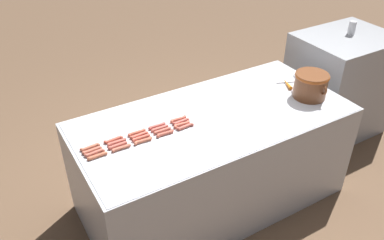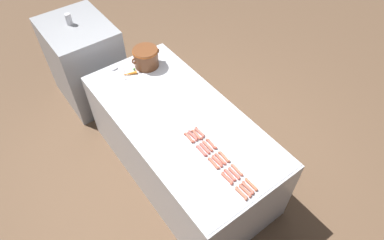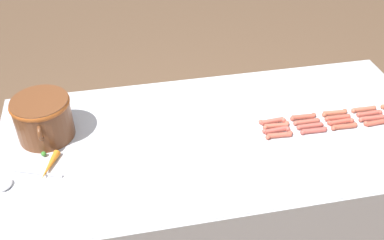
{
  "view_description": "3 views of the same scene",
  "coord_description": "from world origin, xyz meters",
  "px_view_note": "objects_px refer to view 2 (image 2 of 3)",
  "views": [
    {
      "loc": [
        2.07,
        -1.41,
        2.47
      ],
      "look_at": [
        0.03,
        -0.21,
        0.89
      ],
      "focal_mm": 37.81,
      "sensor_mm": 36.0,
      "label": 1
    },
    {
      "loc": [
        -1.11,
        -1.67,
        3.05
      ],
      "look_at": [
        0.04,
        -0.14,
        0.89
      ],
      "focal_mm": 30.8,
      "sensor_mm": 36.0,
      "label": 2
    },
    {
      "loc": [
        -1.55,
        0.45,
        2.18
      ],
      "look_at": [
        -0.0,
        0.14,
        0.94
      ],
      "focal_mm": 41.62,
      "sensor_mm": 36.0,
      "label": 3
    }
  ],
  "objects_px": {
    "hot_dog_4": "(189,138)",
    "hot_dog_15": "(251,184)",
    "hot_dog_8": "(205,148)",
    "hot_dog_13": "(208,146)",
    "hot_dog_16": "(237,170)",
    "hot_dog_11": "(234,173)",
    "hot_dog_2": "(214,163)",
    "hot_dog_14": "(197,135)",
    "hot_dog_1": "(227,178)",
    "hot_dog_3": "(201,151)",
    "hot_dog_9": "(193,136)",
    "hot_dog_19": "(200,132)",
    "bean_pot": "(146,57)",
    "carrot": "(129,73)",
    "hot_dog_17": "(224,157)",
    "soda_can": "(69,19)",
    "hot_dog_5": "(245,191)",
    "hot_dog_6": "(230,175)",
    "back_cabinet": "(86,62)",
    "hot_dog_0": "(241,193)",
    "hot_dog_10": "(248,188)",
    "serving_spoon": "(118,70)",
    "hot_dog_7": "(217,161)",
    "hot_dog_12": "(220,159)",
    "hot_dog_18": "(211,144)"
  },
  "relations": [
    {
      "from": "hot_dog_4",
      "to": "hot_dog_15",
      "type": "xyz_separation_m",
      "value": [
        0.11,
        -0.65,
        0.0
      ]
    },
    {
      "from": "hot_dog_8",
      "to": "hot_dog_15",
      "type": "bearing_deg",
      "value": -81.37
    },
    {
      "from": "hot_dog_8",
      "to": "hot_dog_13",
      "type": "bearing_deg",
      "value": 5.65
    },
    {
      "from": "hot_dog_16",
      "to": "hot_dog_11",
      "type": "bearing_deg",
      "value": -165.05
    },
    {
      "from": "hot_dog_2",
      "to": "hot_dog_14",
      "type": "height_order",
      "value": "same"
    },
    {
      "from": "hot_dog_1",
      "to": "hot_dog_3",
      "type": "height_order",
      "value": "same"
    },
    {
      "from": "hot_dog_8",
      "to": "hot_dog_9",
      "type": "bearing_deg",
      "value": 89.3
    },
    {
      "from": "hot_dog_19",
      "to": "bean_pot",
      "type": "xyz_separation_m",
      "value": [
        0.12,
        1.06,
        0.1
      ]
    },
    {
      "from": "hot_dog_11",
      "to": "carrot",
      "type": "distance_m",
      "value": 1.54
    },
    {
      "from": "hot_dog_17",
      "to": "hot_dog_19",
      "type": "xyz_separation_m",
      "value": [
        -0.0,
        0.33,
        0.0
      ]
    },
    {
      "from": "hot_dog_15",
      "to": "hot_dog_17",
      "type": "bearing_deg",
      "value": 89.85
    },
    {
      "from": "hot_dog_3",
      "to": "hot_dog_13",
      "type": "height_order",
      "value": "same"
    },
    {
      "from": "hot_dog_1",
      "to": "soda_can",
      "type": "distance_m",
      "value": 2.47
    },
    {
      "from": "hot_dog_1",
      "to": "soda_can",
      "type": "bearing_deg",
      "value": 94.39
    },
    {
      "from": "hot_dog_2",
      "to": "hot_dog_5",
      "type": "xyz_separation_m",
      "value": [
        0.03,
        -0.33,
        0.0
      ]
    },
    {
      "from": "hot_dog_14",
      "to": "carrot",
      "type": "bearing_deg",
      "value": 93.77
    },
    {
      "from": "hot_dog_14",
      "to": "hot_dog_6",
      "type": "bearing_deg",
      "value": -94.38
    },
    {
      "from": "hot_dog_5",
      "to": "hot_dog_17",
      "type": "height_order",
      "value": "same"
    },
    {
      "from": "back_cabinet",
      "to": "hot_dog_3",
      "type": "height_order",
      "value": "back_cabinet"
    },
    {
      "from": "hot_dog_14",
      "to": "hot_dog_3",
      "type": "bearing_deg",
      "value": -113.79
    },
    {
      "from": "hot_dog_4",
      "to": "hot_dog_6",
      "type": "relative_size",
      "value": 1.0
    },
    {
      "from": "back_cabinet",
      "to": "hot_dog_0",
      "type": "height_order",
      "value": "back_cabinet"
    },
    {
      "from": "hot_dog_17",
      "to": "hot_dog_10",
      "type": "bearing_deg",
      "value": -97.15
    },
    {
      "from": "back_cabinet",
      "to": "serving_spoon",
      "type": "bearing_deg",
      "value": -82.09
    },
    {
      "from": "hot_dog_6",
      "to": "hot_dog_14",
      "type": "xyz_separation_m",
      "value": [
        0.04,
        0.48,
        0.0
      ]
    },
    {
      "from": "hot_dog_3",
      "to": "hot_dog_13",
      "type": "distance_m",
      "value": 0.07
    },
    {
      "from": "hot_dog_6",
      "to": "hot_dog_16",
      "type": "relative_size",
      "value": 1.0
    },
    {
      "from": "hot_dog_0",
      "to": "hot_dog_19",
      "type": "distance_m",
      "value": 0.66
    },
    {
      "from": "hot_dog_2",
      "to": "hot_dog_16",
      "type": "distance_m",
      "value": 0.19
    },
    {
      "from": "hot_dog_17",
      "to": "hot_dog_9",
      "type": "bearing_deg",
      "value": 102.23
    },
    {
      "from": "hot_dog_9",
      "to": "bean_pot",
      "type": "distance_m",
      "value": 1.08
    },
    {
      "from": "hot_dog_3",
      "to": "hot_dog_19",
      "type": "relative_size",
      "value": 1.0
    },
    {
      "from": "hot_dog_7",
      "to": "serving_spoon",
      "type": "bearing_deg",
      "value": 93.76
    },
    {
      "from": "hot_dog_10",
      "to": "hot_dog_1",
      "type": "bearing_deg",
      "value": 114.45
    },
    {
      "from": "hot_dog_15",
      "to": "hot_dog_9",
      "type": "bearing_deg",
      "value": 96.23
    },
    {
      "from": "hot_dog_0",
      "to": "hot_dog_4",
      "type": "height_order",
      "value": "same"
    },
    {
      "from": "bean_pot",
      "to": "hot_dog_3",
      "type": "bearing_deg",
      "value": -100.49
    },
    {
      "from": "back_cabinet",
      "to": "hot_dog_3",
      "type": "relative_size",
      "value": 7.56
    },
    {
      "from": "hot_dog_6",
      "to": "hot_dog_3",
      "type": "bearing_deg",
      "value": 96.2
    },
    {
      "from": "hot_dog_6",
      "to": "hot_dog_17",
      "type": "relative_size",
      "value": 1.0
    },
    {
      "from": "hot_dog_9",
      "to": "bean_pot",
      "type": "bearing_deg",
      "value": 79.85
    },
    {
      "from": "hot_dog_12",
      "to": "carrot",
      "type": "relative_size",
      "value": 0.78
    },
    {
      "from": "hot_dog_1",
      "to": "hot_dog_5",
      "type": "xyz_separation_m",
      "value": [
        0.04,
        -0.16,
        0.0
      ]
    },
    {
      "from": "hot_dog_2",
      "to": "hot_dog_5",
      "type": "relative_size",
      "value": 1.0
    },
    {
      "from": "hot_dog_11",
      "to": "hot_dog_14",
      "type": "xyz_separation_m",
      "value": [
        -0.0,
        0.49,
        0.0
      ]
    },
    {
      "from": "hot_dog_2",
      "to": "back_cabinet",
      "type": "bearing_deg",
      "value": 94.21
    },
    {
      "from": "hot_dog_15",
      "to": "hot_dog_13",
      "type": "bearing_deg",
      "value": 94.65
    },
    {
      "from": "hot_dog_10",
      "to": "back_cabinet",
      "type": "bearing_deg",
      "value": 95.19
    },
    {
      "from": "hot_dog_2",
      "to": "hot_dog_18",
      "type": "height_order",
      "value": "same"
    },
    {
      "from": "hot_dog_13",
      "to": "hot_dog_15",
      "type": "distance_m",
      "value": 0.49
    }
  ]
}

